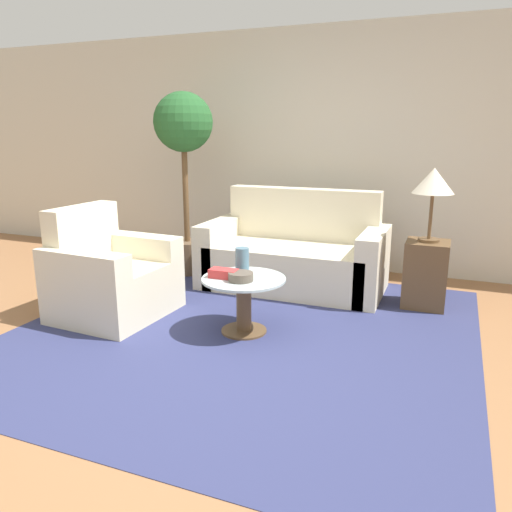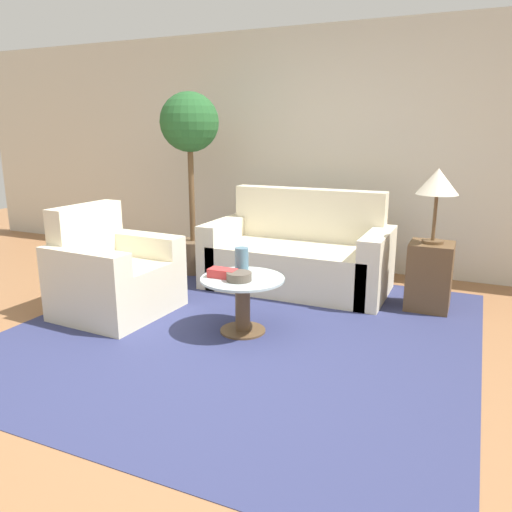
# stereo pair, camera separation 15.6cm
# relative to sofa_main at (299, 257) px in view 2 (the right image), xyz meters

# --- Properties ---
(ground_plane) EXTENTS (14.00, 14.00, 0.00)m
(ground_plane) POSITION_rel_sofa_main_xyz_m (-0.06, -1.92, -0.30)
(ground_plane) COLOR #8E603D
(wall_back) EXTENTS (10.00, 0.06, 2.60)m
(wall_back) POSITION_rel_sofa_main_xyz_m (-0.06, 0.88, 1.00)
(wall_back) COLOR beige
(wall_back) RESTS_ON ground_plane
(rug) EXTENTS (3.41, 3.41, 0.01)m
(rug) POSITION_rel_sofa_main_xyz_m (-0.00, -1.29, -0.30)
(rug) COLOR navy
(rug) RESTS_ON ground_plane
(sofa_main) EXTENTS (1.76, 0.87, 0.95)m
(sofa_main) POSITION_rel_sofa_main_xyz_m (0.00, 0.00, 0.00)
(sofa_main) COLOR beige
(sofa_main) RESTS_ON ground_plane
(armchair) EXTENTS (0.85, 0.94, 0.91)m
(armchair) POSITION_rel_sofa_main_xyz_m (-1.22, -1.34, 0.00)
(armchair) COLOR beige
(armchair) RESTS_ON ground_plane
(coffee_table) EXTENTS (0.64, 0.64, 0.44)m
(coffee_table) POSITION_rel_sofa_main_xyz_m (-0.00, -1.29, -0.02)
(coffee_table) COLOR brown
(coffee_table) RESTS_ON ground_plane
(side_table) EXTENTS (0.36, 0.36, 0.59)m
(side_table) POSITION_rel_sofa_main_xyz_m (1.25, -0.15, -0.01)
(side_table) COLOR brown
(side_table) RESTS_ON ground_plane
(table_lamp) EXTENTS (0.35, 0.35, 0.63)m
(table_lamp) POSITION_rel_sofa_main_xyz_m (1.25, -0.15, 0.79)
(table_lamp) COLOR brown
(table_lamp) RESTS_ON side_table
(potted_plant) EXTENTS (0.61, 0.61, 1.91)m
(potted_plant) POSITION_rel_sofa_main_xyz_m (-1.24, 0.03, 1.02)
(potted_plant) COLOR brown
(potted_plant) RESTS_ON ground_plane
(vase) EXTENTS (0.11, 0.11, 0.20)m
(vase) POSITION_rel_sofa_main_xyz_m (-0.06, -1.18, 0.24)
(vase) COLOR slate
(vase) RESTS_ON coffee_table
(bowl) EXTENTS (0.19, 0.19, 0.06)m
(bowl) POSITION_rel_sofa_main_xyz_m (0.01, -1.37, 0.17)
(bowl) COLOR brown
(bowl) RESTS_ON coffee_table
(book_stack) EXTENTS (0.21, 0.12, 0.07)m
(book_stack) POSITION_rel_sofa_main_xyz_m (-0.14, -1.34, 0.17)
(book_stack) COLOR #BC3333
(book_stack) RESTS_ON coffee_table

